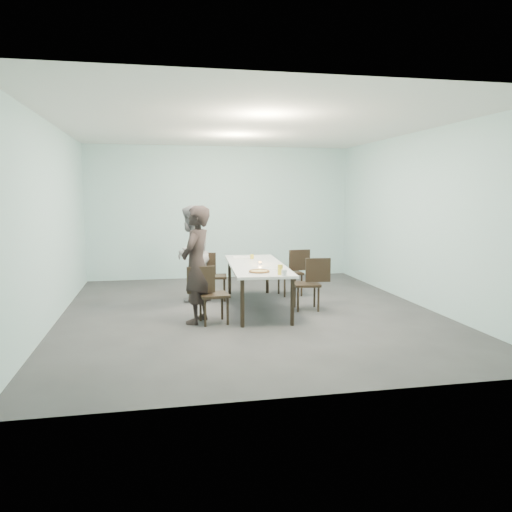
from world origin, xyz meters
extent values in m
plane|color=#333335|center=(0.00, 0.00, 0.00)|extent=(7.00, 7.00, 0.00)
cube|color=#ADD8DA|center=(0.00, 3.50, 1.50)|extent=(6.00, 0.02, 3.00)
cube|color=#ADD8DA|center=(0.00, -3.50, 1.50)|extent=(6.00, 0.02, 3.00)
cube|color=#ADD8DA|center=(-3.00, 0.00, 1.50)|extent=(0.02, 7.00, 3.00)
cube|color=#ADD8DA|center=(3.00, 0.00, 1.50)|extent=(0.02, 7.00, 3.00)
cube|color=white|center=(0.00, 0.00, 3.00)|extent=(6.00, 7.00, 0.02)
cube|color=white|center=(0.18, 0.28, 0.73)|extent=(1.08, 2.66, 0.04)
cylinder|color=black|center=(-0.27, -0.92, 0.35)|extent=(0.06, 0.06, 0.71)
cylinder|color=black|center=(-0.10, 1.52, 0.35)|extent=(0.06, 0.06, 0.71)
cylinder|color=black|center=(0.47, -0.97, 0.35)|extent=(0.06, 0.06, 0.71)
cylinder|color=black|center=(0.64, 1.47, 0.35)|extent=(0.06, 0.06, 0.71)
cube|color=black|center=(-0.65, -0.60, 0.43)|extent=(0.46, 0.46, 0.04)
cube|color=black|center=(-0.84, -0.62, 0.67)|extent=(0.42, 0.09, 0.40)
cylinder|color=black|center=(-0.80, -0.78, 0.21)|extent=(0.04, 0.04, 0.41)
cylinder|color=black|center=(-0.84, -0.45, 0.21)|extent=(0.04, 0.04, 0.41)
cylinder|color=black|center=(-0.46, -0.74, 0.21)|extent=(0.04, 0.04, 0.41)
cylinder|color=black|center=(-0.50, -0.41, 0.21)|extent=(0.04, 0.04, 0.41)
cube|color=black|center=(-0.44, 1.05, 0.43)|extent=(0.47, 0.47, 0.04)
cube|color=black|center=(-0.63, 1.08, 0.67)|extent=(0.42, 0.09, 0.40)
cylinder|color=black|center=(-0.63, 0.91, 0.21)|extent=(0.04, 0.04, 0.41)
cylinder|color=black|center=(-0.59, 1.24, 0.21)|extent=(0.04, 0.04, 0.41)
cylinder|color=black|center=(-0.29, 0.87, 0.21)|extent=(0.04, 0.04, 0.41)
cylinder|color=black|center=(-0.25, 1.20, 0.21)|extent=(0.04, 0.04, 0.41)
cube|color=black|center=(0.97, -0.03, 0.43)|extent=(0.47, 0.47, 0.04)
cube|color=black|center=(1.16, -0.05, 0.67)|extent=(0.42, 0.09, 0.40)
cylinder|color=black|center=(1.16, 0.12, 0.21)|extent=(0.04, 0.04, 0.41)
cylinder|color=black|center=(1.12, -0.22, 0.21)|extent=(0.04, 0.04, 0.41)
cylinder|color=black|center=(0.83, 0.16, 0.21)|extent=(0.04, 0.04, 0.41)
cylinder|color=black|center=(0.78, -0.18, 0.21)|extent=(0.04, 0.04, 0.41)
cube|color=black|center=(1.02, 1.19, 0.43)|extent=(0.46, 0.46, 0.04)
cube|color=black|center=(1.21, 1.21, 0.67)|extent=(0.42, 0.08, 0.40)
cylinder|color=black|center=(1.17, 1.38, 0.21)|extent=(0.04, 0.04, 0.41)
cylinder|color=black|center=(1.21, 1.04, 0.21)|extent=(0.04, 0.04, 0.41)
cylinder|color=black|center=(0.83, 1.35, 0.21)|extent=(0.04, 0.04, 0.41)
cylinder|color=black|center=(0.87, 1.01, 0.21)|extent=(0.04, 0.04, 0.41)
imported|color=black|center=(-0.89, -0.50, 0.88)|extent=(0.67, 0.76, 1.76)
imported|color=gray|center=(-0.86, 1.10, 0.86)|extent=(0.97, 1.05, 1.73)
cylinder|color=white|center=(0.04, -0.63, 0.76)|extent=(0.34, 0.34, 0.01)
cylinder|color=#EBD985|center=(0.04, -0.63, 0.77)|extent=(0.30, 0.30, 0.01)
torus|color=brown|center=(0.04, -0.63, 0.77)|extent=(0.32, 0.32, 0.03)
cylinder|color=white|center=(0.33, -0.33, 0.76)|extent=(0.18, 0.18, 0.01)
cylinder|color=yellow|center=(0.31, -0.87, 0.82)|extent=(0.08, 0.08, 0.15)
cylinder|color=silver|center=(0.34, -0.98, 0.80)|extent=(0.08, 0.08, 0.09)
cylinder|color=silver|center=(0.23, 0.22, 0.77)|extent=(0.06, 0.06, 0.03)
cylinder|color=orange|center=(0.23, 0.22, 0.79)|extent=(0.04, 0.04, 0.01)
cylinder|color=yellow|center=(0.24, 1.00, 0.79)|extent=(0.07, 0.07, 0.08)
cube|color=silver|center=(0.09, 1.22, 0.75)|extent=(0.31, 0.24, 0.01)
camera|label=1|loc=(-1.47, -7.91, 1.94)|focal=35.00mm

